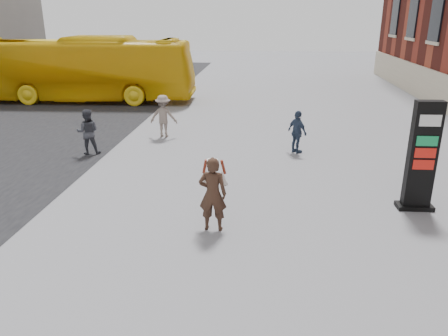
# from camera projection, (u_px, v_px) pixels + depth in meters

# --- Properties ---
(ground) EXTENTS (100.00, 100.00, 0.00)m
(ground) POSITION_uv_depth(u_px,v_px,m) (241.00, 218.00, 10.56)
(ground) COLOR #9E9EA3
(info_pylon) EXTENTS (0.89, 0.47, 2.75)m
(info_pylon) POSITION_uv_depth(u_px,v_px,m) (422.00, 157.00, 10.62)
(info_pylon) COLOR black
(info_pylon) RESTS_ON ground
(woman) EXTENTS (0.66, 0.59, 1.73)m
(woman) POSITION_uv_depth(u_px,v_px,m) (213.00, 193.00, 9.72)
(woman) COLOR #322016
(woman) RESTS_ON ground
(bus) EXTENTS (12.75, 3.50, 3.52)m
(bus) POSITION_uv_depth(u_px,v_px,m) (79.00, 69.00, 24.14)
(bus) COLOR gold
(bus) RESTS_ON road
(pedestrian_a) EXTENTS (0.89, 0.77, 1.58)m
(pedestrian_a) POSITION_uv_depth(u_px,v_px,m) (88.00, 132.00, 15.14)
(pedestrian_a) COLOR #373940
(pedestrian_a) RESTS_ON ground
(pedestrian_b) EXTENTS (1.08, 0.63, 1.67)m
(pedestrian_b) POSITION_uv_depth(u_px,v_px,m) (163.00, 116.00, 17.25)
(pedestrian_b) COLOR gray
(pedestrian_b) RESTS_ON ground
(pedestrian_c) EXTENTS (0.83, 0.92, 1.50)m
(pedestrian_c) POSITION_uv_depth(u_px,v_px,m) (297.00, 132.00, 15.26)
(pedestrian_c) COLOR #2F3E56
(pedestrian_c) RESTS_ON ground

